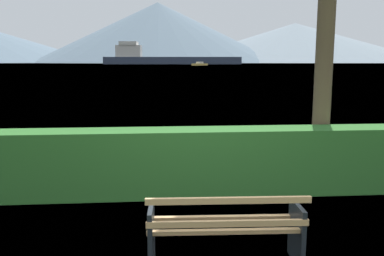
{
  "coord_description": "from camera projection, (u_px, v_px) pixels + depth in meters",
  "views": [
    {
      "loc": [
        -0.71,
        -4.22,
        2.23
      ],
      "look_at": [
        0.0,
        4.34,
        0.81
      ],
      "focal_mm": 38.22,
      "sensor_mm": 36.0,
      "label": 1
    }
  ],
  "objects": [
    {
      "name": "hedge_row",
      "position": [
        201.0,
        162.0,
        6.86
      ],
      "size": [
        7.33,
        0.65,
        1.11
      ],
      "primitive_type": "cube",
      "color": "#2D6B28",
      "rests_on": "ground_plane"
    },
    {
      "name": "fishing_boat_near",
      "position": [
        200.0,
        64.0,
        201.95
      ],
      "size": [
        8.51,
        7.52,
        1.91
      ],
      "color": "gold",
      "rests_on": "water_surface"
    },
    {
      "name": "cargo_ship_large",
      "position": [
        162.0,
        58.0,
        286.39
      ],
      "size": [
        96.28,
        21.0,
        15.59
      ],
      "color": "#2D384C",
      "rests_on": "water_surface"
    },
    {
      "name": "distant_hills",
      "position": [
        131.0,
        39.0,
        567.59
      ],
      "size": [
        852.96,
        407.72,
        78.01
      ],
      "color": "slate",
      "rests_on": "ground_plane"
    },
    {
      "name": "water_surface",
      "position": [
        159.0,
        64.0,
        306.48
      ],
      "size": [
        620.0,
        620.0,
        0.0
      ],
      "primitive_type": "plane",
      "color": "slate",
      "rests_on": "ground_plane"
    },
    {
      "name": "park_bench",
      "position": [
        225.0,
        229.0,
        4.44
      ],
      "size": [
        1.71,
        0.63,
        0.87
      ],
      "color": "tan",
      "rests_on": "ground_plane"
    }
  ]
}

